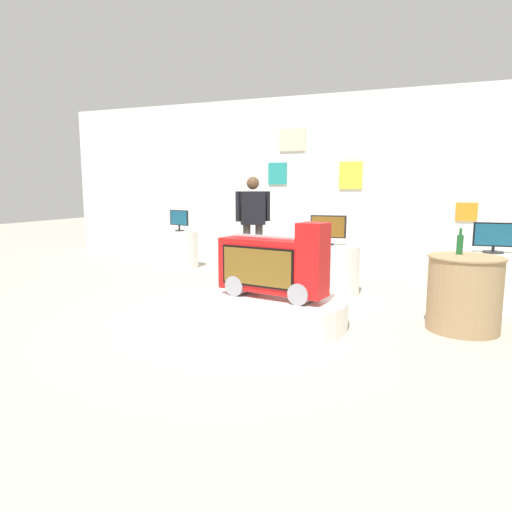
# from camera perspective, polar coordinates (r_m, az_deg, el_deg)

# --- Properties ---
(ground_plane) EXTENTS (30.00, 30.00, 0.00)m
(ground_plane) POSITION_cam_1_polar(r_m,az_deg,el_deg) (5.10, -2.42, -8.21)
(ground_plane) COLOR #A8A091
(back_wall_display) EXTENTS (12.27, 0.13, 3.33)m
(back_wall_display) POSITION_cam_1_polar(r_m,az_deg,el_deg) (9.37, 8.93, 9.56)
(back_wall_display) COLOR silver
(back_wall_display) RESTS_ON ground
(main_display_pedestal) EXTENTS (1.64, 1.64, 0.29)m
(main_display_pedestal) POSITION_cam_1_polar(r_m,az_deg,el_deg) (4.97, 2.01, -6.92)
(main_display_pedestal) COLOR white
(main_display_pedestal) RESTS_ON ground
(novelty_firetruck_tv) EXTENTS (1.25, 0.53, 0.83)m
(novelty_firetruck_tv) POSITION_cam_1_polar(r_m,az_deg,el_deg) (4.84, 2.24, -1.38)
(novelty_firetruck_tv) COLOR gray
(novelty_firetruck_tv) RESTS_ON main_display_pedestal
(display_pedestal_left_rear) EXTENTS (0.89, 0.89, 0.68)m
(display_pedestal_left_rear) POSITION_cam_1_polar(r_m,az_deg,el_deg) (6.48, 8.99, -1.62)
(display_pedestal_left_rear) COLOR white
(display_pedestal_left_rear) RESTS_ON ground
(tv_on_left_rear) EXTENTS (0.50, 0.17, 0.42)m
(tv_on_left_rear) POSITION_cam_1_polar(r_m,az_deg,el_deg) (6.41, 9.10, 3.50)
(tv_on_left_rear) COLOR black
(tv_on_left_rear) RESTS_ON display_pedestal_left_rear
(display_pedestal_center_rear) EXTENTS (0.72, 0.72, 0.68)m
(display_pedestal_center_rear) POSITION_cam_1_polar(r_m,az_deg,el_deg) (6.34, 27.51, -2.71)
(display_pedestal_center_rear) COLOR white
(display_pedestal_center_rear) RESTS_ON ground
(tv_on_center_rear) EXTENTS (0.48, 0.24, 0.37)m
(tv_on_center_rear) POSITION_cam_1_polar(r_m,az_deg,el_deg) (6.26, 27.84, 2.10)
(tv_on_center_rear) COLOR black
(tv_on_center_rear) RESTS_ON display_pedestal_center_rear
(display_pedestal_right_rear) EXTENTS (0.69, 0.69, 0.68)m
(display_pedestal_right_rear) POSITION_cam_1_polar(r_m,az_deg,el_deg) (8.64, -9.59, 0.86)
(display_pedestal_right_rear) COLOR white
(display_pedestal_right_rear) RESTS_ON ground
(tv_on_right_rear) EXTENTS (0.46, 0.19, 0.39)m
(tv_on_right_rear) POSITION_cam_1_polar(r_m,az_deg,el_deg) (8.59, -9.69, 4.63)
(tv_on_right_rear) COLOR black
(tv_on_right_rear) RESTS_ON display_pedestal_right_rear
(side_table_round) EXTENTS (0.75, 0.75, 0.78)m
(side_table_round) POSITION_cam_1_polar(r_m,az_deg,el_deg) (5.16, 24.80, -4.24)
(side_table_round) COLOR #9E7F56
(side_table_round) RESTS_ON ground
(bottle_on_side_table) EXTENTS (0.07, 0.07, 0.28)m
(bottle_on_side_table) POSITION_cam_1_polar(r_m,az_deg,el_deg) (5.21, 24.35, 1.41)
(bottle_on_side_table) COLOR #195926
(bottle_on_side_table) RESTS_ON side_table_round
(shopper_browsing_near_truck) EXTENTS (0.50, 0.36, 1.66)m
(shopper_browsing_near_truck) POSITION_cam_1_polar(r_m,az_deg,el_deg) (7.29, -0.40, 4.60)
(shopper_browsing_near_truck) COLOR #38332D
(shopper_browsing_near_truck) RESTS_ON ground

